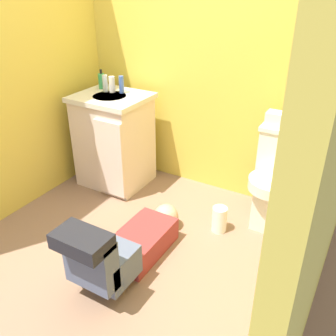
{
  "coord_description": "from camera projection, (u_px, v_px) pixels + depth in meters",
  "views": [
    {
      "loc": [
        1.24,
        -1.66,
        1.74
      ],
      "look_at": [
        0.02,
        0.43,
        0.45
      ],
      "focal_mm": 39.87,
      "sensor_mm": 36.0,
      "label": 1
    }
  ],
  "objects": [
    {
      "name": "bottle_blue",
      "position": [
        121.0,
        85.0,
        3.12
      ],
      "size": [
        0.04,
        0.04,
        0.14
      ],
      "primitive_type": "cylinder",
      "color": "#4162B0",
      "rests_on": "vanity_cabinet"
    },
    {
      "name": "paper_towel_roll",
      "position": [
        219.0,
        219.0,
        2.77
      ],
      "size": [
        0.11,
        0.11,
        0.2
      ],
      "primitive_type": "cylinder",
      "color": "white",
      "rests_on": "ground_plane"
    },
    {
      "name": "soap_dispenser",
      "position": [
        102.0,
        81.0,
        3.24
      ],
      "size": [
        0.06,
        0.06,
        0.17
      ],
      "color": "#39A45D",
      "rests_on": "vanity_cabinet"
    },
    {
      "name": "toilet",
      "position": [
        276.0,
        180.0,
        2.76
      ],
      "size": [
        0.36,
        0.46,
        0.75
      ],
      "color": "silver",
      "rests_on": "ground_plane"
    },
    {
      "name": "person_plumber",
      "position": [
        125.0,
        246.0,
        2.39
      ],
      "size": [
        0.39,
        1.06,
        0.52
      ],
      "color": "maroon",
      "rests_on": "ground_plane"
    },
    {
      "name": "wall_back",
      "position": [
        210.0,
        48.0,
        2.92
      ],
      "size": [
        2.37,
        0.08,
        2.4
      ],
      "primitive_type": "cube",
      "color": "gold",
      "rests_on": "ground_plane"
    },
    {
      "name": "vanity_cabinet",
      "position": [
        114.0,
        140.0,
        3.28
      ],
      "size": [
        0.6,
        0.53,
        0.82
      ],
      "color": "beige",
      "rests_on": "ground_plane"
    },
    {
      "name": "toiletry_bag",
      "position": [
        304.0,
        123.0,
        2.58
      ],
      "size": [
        0.12,
        0.09,
        0.11
      ],
      "primitive_type": "cube",
      "color": "#B22D3F",
      "rests_on": "toilet"
    },
    {
      "name": "tissue_box",
      "position": [
        282.0,
        120.0,
        2.64
      ],
      "size": [
        0.22,
        0.11,
        0.1
      ],
      "primitive_type": "cube",
      "color": "silver",
      "rests_on": "toilet"
    },
    {
      "name": "bottle_clear",
      "position": [
        105.0,
        83.0,
        3.15
      ],
      "size": [
        0.04,
        0.04,
        0.14
      ],
      "primitive_type": "cylinder",
      "color": "silver",
      "rests_on": "vanity_cabinet"
    },
    {
      "name": "bottle_white",
      "position": [
        112.0,
        84.0,
        3.15
      ],
      "size": [
        0.05,
        0.05,
        0.13
      ],
      "primitive_type": "cylinder",
      "color": "silver",
      "rests_on": "vanity_cabinet"
    },
    {
      "name": "faucet",
      "position": [
        121.0,
        85.0,
        3.18
      ],
      "size": [
        0.02,
        0.02,
        0.1
      ],
      "primitive_type": "cylinder",
      "color": "silver",
      "rests_on": "vanity_cabinet"
    },
    {
      "name": "ground_plane",
      "position": [
        135.0,
        250.0,
        2.65
      ],
      "size": [
        2.71,
        3.14,
        0.04
      ],
      "primitive_type": "cube",
      "color": "#896750"
    }
  ]
}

